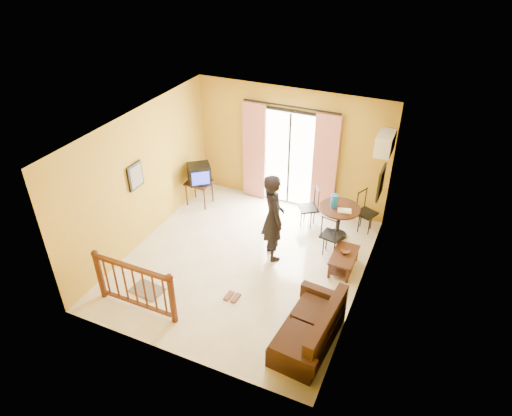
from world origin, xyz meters
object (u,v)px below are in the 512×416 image
at_px(dining_table, 339,213).
at_px(standing_person, 273,217).
at_px(sofa, 311,331).
at_px(coffee_table, 344,259).
at_px(television, 199,174).

distance_m(dining_table, standing_person, 1.61).
bearing_deg(sofa, coffee_table, 94.87).
bearing_deg(sofa, dining_table, 102.39).
xyz_separation_m(dining_table, coffee_table, (0.40, -1.04, -0.32)).
distance_m(television, dining_table, 3.32).
bearing_deg(sofa, standing_person, 132.17).
relative_size(television, sofa, 0.40).
height_order(coffee_table, standing_person, standing_person).
relative_size(dining_table, standing_person, 0.46).
height_order(coffee_table, sofa, sofa).
xyz_separation_m(sofa, standing_person, (-1.42, 1.86, 0.63)).
bearing_deg(television, standing_person, -64.38).
bearing_deg(dining_table, standing_person, -130.31).
bearing_deg(sofa, television, 146.00).
bearing_deg(coffee_table, standing_person, -173.53).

